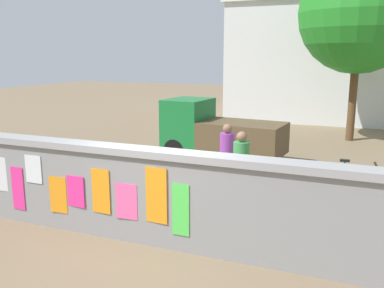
% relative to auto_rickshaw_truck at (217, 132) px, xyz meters
% --- Properties ---
extents(ground, '(60.00, 60.00, 0.00)m').
position_rel_auto_rickshaw_truck_xyz_m(ground, '(0.80, 2.26, -0.90)').
color(ground, '#7A664C').
extents(poster_wall, '(7.89, 0.42, 1.65)m').
position_rel_auto_rickshaw_truck_xyz_m(poster_wall, '(0.79, -5.74, -0.05)').
color(poster_wall, gray).
rests_on(poster_wall, ground).
extents(auto_rickshaw_truck, '(3.73, 1.84, 1.85)m').
position_rel_auto_rickshaw_truck_xyz_m(auto_rickshaw_truck, '(0.00, 0.00, 0.00)').
color(auto_rickshaw_truck, black).
rests_on(auto_rickshaw_truck, ground).
extents(motorcycle, '(1.90, 0.56, 0.87)m').
position_rel_auto_rickshaw_truck_xyz_m(motorcycle, '(0.23, -4.40, -0.44)').
color(motorcycle, black).
rests_on(motorcycle, ground).
extents(bicycle_near, '(1.71, 0.44, 0.95)m').
position_rel_auto_rickshaw_truck_xyz_m(bicycle_near, '(3.85, -2.34, -0.54)').
color(bicycle_near, black).
rests_on(bicycle_near, ground).
extents(bicycle_far, '(1.66, 0.58, 0.95)m').
position_rel_auto_rickshaw_truck_xyz_m(bicycle_far, '(3.18, -4.30, -0.54)').
color(bicycle_far, black).
rests_on(bicycle_far, ground).
extents(person_walking, '(0.47, 0.47, 1.62)m').
position_rel_auto_rickshaw_truck_xyz_m(person_walking, '(1.12, -2.63, 0.09)').
color(person_walking, purple).
rests_on(person_walking, ground).
extents(person_bystander, '(0.42, 0.42, 1.62)m').
position_rel_auto_rickshaw_truck_xyz_m(person_bystander, '(1.69, -3.46, 0.09)').
color(person_bystander, '#338CBF').
rests_on(person_bystander, ground).
extents(tree_roadside, '(4.32, 4.32, 6.81)m').
position_rel_auto_rickshaw_truck_xyz_m(tree_roadside, '(3.67, 4.90, 3.74)').
color(tree_roadside, brown).
rests_on(tree_roadside, ground).
extents(building_background, '(9.25, 7.27, 6.13)m').
position_rel_auto_rickshaw_truck_xyz_m(building_background, '(2.10, 11.40, 2.18)').
color(building_background, silver).
rests_on(building_background, ground).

